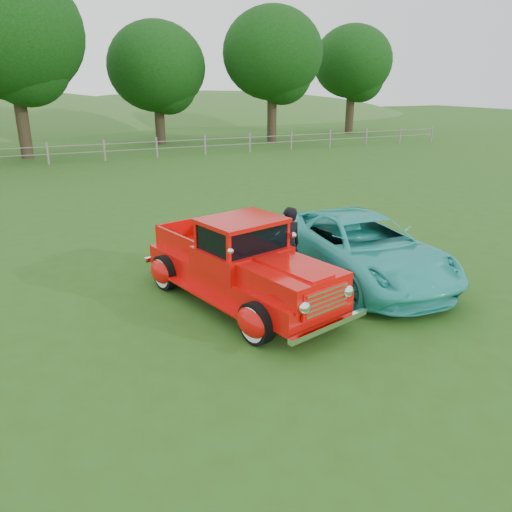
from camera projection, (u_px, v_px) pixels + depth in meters
name	position (u px, v px, depth m)	size (l,w,h in m)	color
ground	(280.00, 318.00, 9.51)	(140.00, 140.00, 0.00)	#2B5015
distant_hills	(28.00, 159.00, 60.56)	(116.00, 60.00, 18.00)	#306224
fence_line	(104.00, 150.00, 28.23)	(48.00, 0.12, 1.20)	slate
tree_near_west	(9.00, 33.00, 27.21)	(8.00, 8.00, 10.42)	#2E2117
tree_near_east	(156.00, 67.00, 34.66)	(6.80, 6.80, 8.33)	#2E2117
tree_mid_east	(272.00, 54.00, 35.75)	(7.20, 7.20, 9.44)	#2E2117
tree_far_east	(353.00, 62.00, 41.93)	(6.60, 6.60, 8.86)	#2E2117
red_pickup	(240.00, 266.00, 9.95)	(3.13, 5.26, 1.78)	black
teal_sedan	(361.00, 247.00, 11.29)	(2.39, 5.19, 1.44)	#2FBFB2
man	(288.00, 245.00, 10.97)	(0.63, 0.41, 1.73)	black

